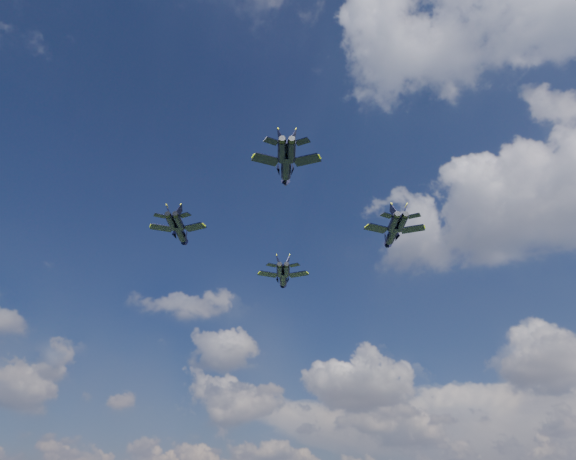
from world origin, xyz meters
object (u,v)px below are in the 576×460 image
(jet_left, at_px, (180,233))
(jet_slot, at_px, (286,167))
(jet_right, at_px, (392,234))
(jet_lead, at_px, (283,278))

(jet_left, bearing_deg, jet_slot, -42.70)
(jet_left, bearing_deg, jet_right, 0.32)
(jet_lead, bearing_deg, jet_right, -44.47)
(jet_lead, xyz_separation_m, jet_slot, (23.93, -29.90, 2.57))
(jet_lead, relative_size, jet_slot, 1.02)
(jet_lead, bearing_deg, jet_slot, -89.13)
(jet_slot, bearing_deg, jet_right, 42.36)
(jet_lead, distance_m, jet_left, 26.47)
(jet_lead, xyz_separation_m, jet_left, (-4.13, -26.09, 1.56))
(jet_right, bearing_deg, jet_left, 175.35)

